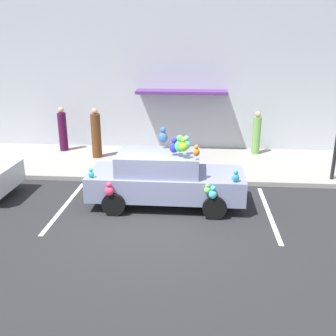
% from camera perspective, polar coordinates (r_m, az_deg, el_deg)
% --- Properties ---
extents(ground_plane, '(60.00, 60.00, 0.00)m').
position_cam_1_polar(ground_plane, '(9.98, -2.81, -8.45)').
color(ground_plane, '#262628').
extents(sidewalk, '(24.00, 4.00, 0.15)m').
position_cam_1_polar(sidewalk, '(14.56, -0.29, 0.76)').
color(sidewalk, gray).
rests_on(sidewalk, ground).
extents(storefront_building, '(24.00, 1.25, 6.40)m').
position_cam_1_polar(storefront_building, '(16.06, 0.39, 13.80)').
color(storefront_building, '#B2B7C1').
rests_on(storefront_building, ground).
extents(parking_stripe_front, '(0.12, 3.60, 0.01)m').
position_cam_1_polar(parking_stripe_front, '(10.99, 14.72, -6.42)').
color(parking_stripe_front, silver).
rests_on(parking_stripe_front, ground).
extents(parking_stripe_rear, '(0.12, 3.60, 0.01)m').
position_cam_1_polar(parking_stripe_rear, '(11.45, -15.02, -5.41)').
color(parking_stripe_rear, silver).
rests_on(parking_stripe_rear, ground).
extents(plush_covered_car, '(4.35, 1.95, 2.17)m').
position_cam_1_polar(plush_covered_car, '(10.87, -0.52, -1.48)').
color(plush_covered_car, '#7D83A7').
rests_on(plush_covered_car, ground).
extents(teddy_bear_on_sidewalk, '(0.34, 0.28, 0.65)m').
position_cam_1_polar(teddy_bear_on_sidewalk, '(13.12, -3.10, 0.43)').
color(teddy_bear_on_sidewalk, '#9E723D').
rests_on(teddy_bear_on_sidewalk, sidewalk).
extents(pedestrian_near_shopfront, '(0.34, 0.34, 1.79)m').
position_cam_1_polar(pedestrian_near_shopfront, '(16.35, -15.36, 5.40)').
color(pedestrian_near_shopfront, '#430E35').
rests_on(pedestrian_near_shopfront, sidewalk).
extents(pedestrian_walking_past, '(0.38, 0.38, 1.92)m').
position_cam_1_polar(pedestrian_walking_past, '(15.08, -10.61, 4.87)').
color(pedestrian_walking_past, brown).
rests_on(pedestrian_walking_past, sidewalk).
extents(pedestrian_by_lamp, '(0.32, 0.32, 1.72)m').
position_cam_1_polar(pedestrian_by_lamp, '(15.70, 12.99, 4.94)').
color(pedestrian_by_lamp, '#6FA64E').
rests_on(pedestrian_by_lamp, sidewalk).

